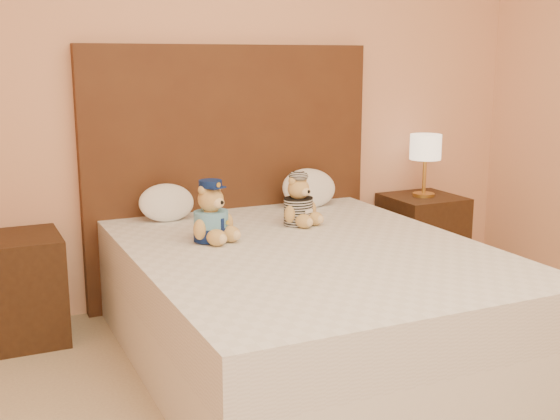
{
  "coord_description": "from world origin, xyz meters",
  "views": [
    {
      "loc": [
        -1.47,
        -1.64,
        1.43
      ],
      "look_at": [
        -0.03,
        1.45,
        0.68
      ],
      "focal_mm": 45.0,
      "sensor_mm": 36.0,
      "label": 1
    }
  ],
  "objects_px": {
    "teddy_prisoner": "(298,200)",
    "pillow_left": "(166,201)",
    "nightstand_right": "(422,237)",
    "nightstand_left": "(17,289)",
    "pillow_right": "(309,186)",
    "teddy_police": "(211,211)",
    "lamp": "(425,150)",
    "bed": "(307,302)"
  },
  "relations": [
    {
      "from": "bed",
      "to": "pillow_right",
      "type": "relative_size",
      "value": 5.74
    },
    {
      "from": "pillow_left",
      "to": "pillow_right",
      "type": "relative_size",
      "value": 0.89
    },
    {
      "from": "lamp",
      "to": "pillow_right",
      "type": "bearing_deg",
      "value": 177.9
    },
    {
      "from": "bed",
      "to": "pillow_right",
      "type": "distance_m",
      "value": 1.02
    },
    {
      "from": "bed",
      "to": "pillow_right",
      "type": "xyz_separation_m",
      "value": [
        0.43,
        0.83,
        0.4
      ]
    },
    {
      "from": "lamp",
      "to": "pillow_left",
      "type": "xyz_separation_m",
      "value": [
        -1.7,
        0.03,
        -0.19
      ]
    },
    {
      "from": "pillow_left",
      "to": "pillow_right",
      "type": "xyz_separation_m",
      "value": [
        0.88,
        0.0,
        0.01
      ]
    },
    {
      "from": "nightstand_left",
      "to": "nightstand_right",
      "type": "xyz_separation_m",
      "value": [
        2.5,
        0.0,
        0.0
      ]
    },
    {
      "from": "lamp",
      "to": "teddy_prisoner",
      "type": "xyz_separation_m",
      "value": [
        -1.08,
        -0.36,
        -0.16
      ]
    },
    {
      "from": "teddy_prisoner",
      "to": "pillow_left",
      "type": "distance_m",
      "value": 0.73
    },
    {
      "from": "pillow_right",
      "to": "teddy_police",
      "type": "bearing_deg",
      "value": -146.79
    },
    {
      "from": "nightstand_right",
      "to": "nightstand_left",
      "type": "bearing_deg",
      "value": 180.0
    },
    {
      "from": "bed",
      "to": "nightstand_right",
      "type": "relative_size",
      "value": 3.64
    },
    {
      "from": "nightstand_right",
      "to": "pillow_right",
      "type": "distance_m",
      "value": 0.91
    },
    {
      "from": "teddy_prisoner",
      "to": "teddy_police",
      "type": "bearing_deg",
      "value": 172.07
    },
    {
      "from": "nightstand_left",
      "to": "teddy_prisoner",
      "type": "height_order",
      "value": "teddy_prisoner"
    },
    {
      "from": "teddy_police",
      "to": "lamp",
      "type": "bearing_deg",
      "value": -7.36
    },
    {
      "from": "teddy_police",
      "to": "nightstand_right",
      "type": "bearing_deg",
      "value": -7.36
    },
    {
      "from": "nightstand_left",
      "to": "lamp",
      "type": "bearing_deg",
      "value": 0.0
    },
    {
      "from": "lamp",
      "to": "pillow_right",
      "type": "relative_size",
      "value": 1.15
    },
    {
      "from": "bed",
      "to": "lamp",
      "type": "distance_m",
      "value": 1.59
    },
    {
      "from": "teddy_police",
      "to": "pillow_left",
      "type": "bearing_deg",
      "value": 73.42
    },
    {
      "from": "teddy_prisoner",
      "to": "pillow_right",
      "type": "distance_m",
      "value": 0.47
    },
    {
      "from": "lamp",
      "to": "bed",
      "type": "bearing_deg",
      "value": -147.38
    },
    {
      "from": "nightstand_left",
      "to": "teddy_prisoner",
      "type": "xyz_separation_m",
      "value": [
        1.42,
        -0.36,
        0.41
      ]
    },
    {
      "from": "nightstand_right",
      "to": "pillow_left",
      "type": "xyz_separation_m",
      "value": [
        -1.7,
        0.03,
        0.38
      ]
    },
    {
      "from": "bed",
      "to": "teddy_prisoner",
      "type": "xyz_separation_m",
      "value": [
        0.17,
        0.44,
        0.41
      ]
    },
    {
      "from": "nightstand_right",
      "to": "lamp",
      "type": "height_order",
      "value": "lamp"
    },
    {
      "from": "bed",
      "to": "nightstand_left",
      "type": "height_order",
      "value": "same"
    },
    {
      "from": "pillow_left",
      "to": "teddy_police",
      "type": "bearing_deg",
      "value": -82.19
    },
    {
      "from": "lamp",
      "to": "pillow_left",
      "type": "relative_size",
      "value": 1.3
    },
    {
      "from": "nightstand_left",
      "to": "pillow_right",
      "type": "distance_m",
      "value": 1.73
    },
    {
      "from": "nightstand_left",
      "to": "teddy_prisoner",
      "type": "relative_size",
      "value": 2.04
    },
    {
      "from": "nightstand_right",
      "to": "pillow_left",
      "type": "height_order",
      "value": "pillow_left"
    },
    {
      "from": "nightstand_left",
      "to": "nightstand_right",
      "type": "bearing_deg",
      "value": 0.0
    },
    {
      "from": "teddy_police",
      "to": "pillow_right",
      "type": "bearing_deg",
      "value": 8.82
    },
    {
      "from": "pillow_left",
      "to": "nightstand_left",
      "type": "bearing_deg",
      "value": -177.86
    },
    {
      "from": "bed",
      "to": "teddy_police",
      "type": "xyz_separation_m",
      "value": [
        -0.37,
        0.3,
        0.42
      ]
    },
    {
      "from": "teddy_prisoner",
      "to": "nightstand_right",
      "type": "bearing_deg",
      "value": -3.39
    },
    {
      "from": "bed",
      "to": "teddy_prisoner",
      "type": "height_order",
      "value": "teddy_prisoner"
    },
    {
      "from": "nightstand_left",
      "to": "lamp",
      "type": "distance_m",
      "value": 2.56
    },
    {
      "from": "nightstand_right",
      "to": "lamp",
      "type": "relative_size",
      "value": 1.38
    }
  ]
}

